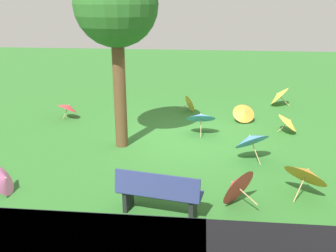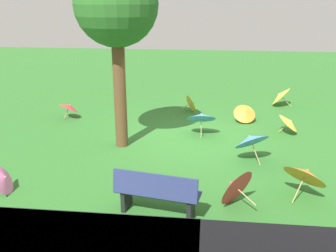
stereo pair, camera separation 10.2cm
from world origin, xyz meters
name	(u,v)px [view 2 (the right image)]	position (x,y,z in m)	size (l,w,h in m)	color
ground	(186,138)	(0.00, 0.00, 0.00)	(40.00, 40.00, 0.00)	#2D6B28
park_bench	(157,193)	(0.25, 4.15, 0.47)	(1.66, 0.74, 0.90)	navy
shade_tree	(116,7)	(1.74, 0.80, 3.68)	(2.12, 2.12, 4.81)	brown
parasol_yellow_0	(280,95)	(-3.28, -3.89, 0.42)	(0.91, 1.05, 0.80)	tan
parasol_yellow_1	(192,103)	(0.00, -2.73, 0.32)	(0.68, 0.73, 0.64)	tan
parasol_blue_0	(251,139)	(-1.70, 1.35, 0.55)	(1.18, 1.16, 0.89)	tan
parasol_pink_0	(3,178)	(3.56, 3.70, 0.33)	(0.65, 0.77, 0.67)	tan
parasol_orange_0	(306,174)	(-2.65, 3.09, 0.51)	(1.18, 1.17, 0.87)	tan
parasol_red_2	(234,185)	(-1.19, 3.59, 0.42)	(0.90, 0.94, 0.84)	tan
parasol_orange_1	(245,113)	(-1.80, -1.67, 0.34)	(0.81, 0.76, 0.63)	tan
parasol_blue_1	(201,116)	(-0.41, -0.36, 0.56)	(0.93, 0.90, 0.84)	tan
parasol_red_3	(69,107)	(4.11, -1.43, 0.41)	(0.97, 0.97, 0.64)	tan
parasol_yellow_3	(290,122)	(-3.06, -0.75, 0.36)	(0.71, 0.79, 0.64)	tan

